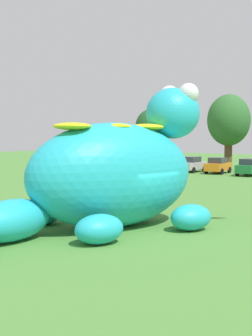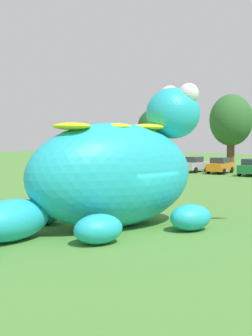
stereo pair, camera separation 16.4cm
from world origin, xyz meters
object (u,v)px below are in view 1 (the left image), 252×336
object	(u,v)px
car_silver	(192,164)
car_green	(250,167)
spectator_near_inflatable	(91,190)
car_orange	(218,165)
giant_inflatable_creature	(113,174)

from	to	relation	value
car_silver	car_green	distance (m)	6.93
car_silver	spectator_near_inflatable	bearing A→B (deg)	-76.36
car_orange	car_green	bearing A→B (deg)	-11.10
giant_inflatable_creature	car_orange	distance (m)	31.16
car_silver	car_orange	xyz separation A→B (m)	(3.11, 0.00, 0.00)
car_orange	spectator_near_inflatable	distance (m)	25.41
giant_inflatable_creature	car_silver	xyz separation A→B (m)	(-11.27, 30.03, -1.54)
car_green	spectator_near_inflatable	xyz separation A→B (m)	(-0.77, -24.49, -0.01)
car_orange	car_green	world-z (taller)	same
spectator_near_inflatable	car_green	bearing A→B (deg)	88.20
giant_inflatable_creature	car_silver	world-z (taller)	giant_inflatable_creature
giant_inflatable_creature	car_silver	distance (m)	32.12
car_green	spectator_near_inflatable	size ratio (longest dim) A/B	2.42
spectator_near_inflatable	car_orange	bearing A→B (deg)	96.80
car_silver	car_green	size ratio (longest dim) A/B	1.00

